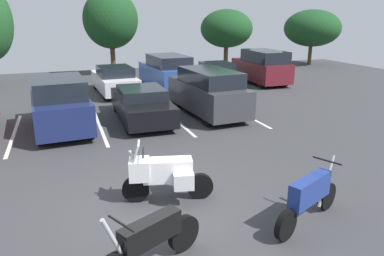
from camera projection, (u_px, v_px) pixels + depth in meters
name	position (u px, v px, depth m)	size (l,w,h in m)	color
ground	(154.00, 210.00, 8.07)	(44.00, 44.00, 0.10)	#38383A
motorcycle_touring	(164.00, 173.00, 8.19)	(2.03, 1.01, 1.41)	black
motorcycle_second	(150.00, 241.00, 5.93)	(1.99, 1.08, 1.32)	black
motorcycle_third	(310.00, 196.00, 7.31)	(2.08, 1.08, 1.24)	black
parking_stripes	(58.00, 129.00, 13.53)	(15.02, 5.13, 0.01)	silver
car_navy	(60.00, 104.00, 13.25)	(2.16, 4.53, 1.93)	navy
car_black	(141.00, 104.00, 14.57)	(1.89, 4.78, 1.33)	black
car_charcoal	(208.00, 92.00, 15.32)	(2.09, 4.80, 1.91)	#38383D
car_far_white	(115.00, 80.00, 19.54)	(2.03, 4.66, 1.46)	white
car_far_blue	(167.00, 72.00, 20.72)	(2.21, 4.84, 1.91)	#2D519E
car_far_green	(215.00, 74.00, 21.84)	(2.11, 4.53, 1.39)	#235638
car_far_maroon	(262.00, 67.00, 22.41)	(1.90, 4.52, 2.01)	maroon
tree_center_right	(312.00, 28.00, 30.29)	(4.60, 4.60, 4.47)	#4C3823
tree_far_left	(111.00, 20.00, 25.11)	(3.73, 3.73, 5.70)	#4C3823
tree_far_right	(226.00, 29.00, 28.32)	(4.01, 4.01, 4.47)	#4C3823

